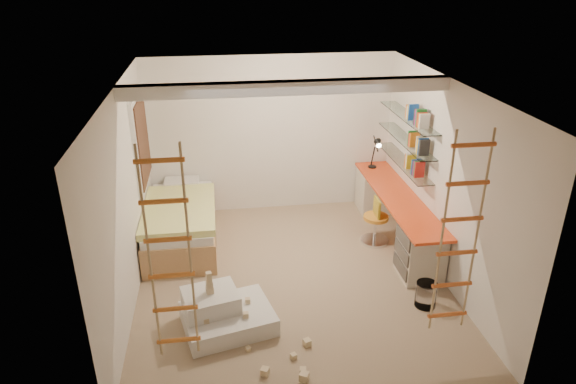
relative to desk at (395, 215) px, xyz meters
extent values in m
plane|color=#9C8064|center=(-1.72, -0.86, -0.40)|extent=(4.50, 4.50, 0.00)
cube|color=white|center=(-1.72, -0.56, 2.12)|extent=(4.00, 0.18, 0.16)
cube|color=white|center=(-3.69, 0.64, 1.15)|extent=(0.06, 1.15, 1.35)
cube|color=#4C2D1E|center=(-3.65, 0.64, 1.15)|extent=(0.02, 1.00, 1.20)
cylinder|color=white|center=(-0.16, -1.67, -0.24)|extent=(0.26, 0.26, 0.32)
cube|color=#F1491C|center=(0.00, -0.03, 0.33)|extent=(0.55, 2.80, 0.04)
cube|color=beige|center=(0.00, 1.07, -0.05)|extent=(0.52, 0.55, 0.71)
cube|color=beige|center=(0.00, -1.03, -0.05)|extent=(0.52, 0.55, 0.71)
cube|color=#4C4742|center=(-0.27, -1.03, 0.21)|extent=(0.02, 0.50, 0.18)
cube|color=#4C4742|center=(-0.27, -1.03, -0.01)|extent=(0.02, 0.50, 0.18)
cube|color=#4C4742|center=(-0.27, -1.03, -0.23)|extent=(0.02, 0.50, 0.18)
cube|color=white|center=(0.15, 0.27, 0.75)|extent=(0.25, 1.80, 0.01)
cube|color=white|center=(0.15, 0.27, 1.10)|extent=(0.25, 1.80, 0.01)
cube|color=white|center=(0.15, 0.27, 1.45)|extent=(0.25, 1.80, 0.01)
cube|color=#AD7F51|center=(-3.20, 0.37, -0.18)|extent=(1.00, 2.00, 0.45)
cube|color=white|center=(-3.20, 0.37, 0.11)|extent=(0.95, 1.95, 0.12)
cube|color=yellow|center=(-3.20, 0.22, 0.22)|extent=(1.02, 1.60, 0.10)
cube|color=white|center=(-3.20, 1.17, 0.23)|extent=(0.55, 0.35, 0.12)
cylinder|color=black|center=(-0.05, 1.12, 0.36)|extent=(0.14, 0.14, 0.02)
cylinder|color=black|center=(-0.05, 1.12, 0.55)|extent=(0.02, 0.15, 0.36)
cylinder|color=black|center=(-0.05, 1.02, 0.80)|extent=(0.02, 0.27, 0.20)
cone|color=black|center=(-0.05, 0.90, 0.85)|extent=(0.12, 0.14, 0.15)
cylinder|color=#FFEABF|center=(-0.05, 0.86, 0.82)|extent=(0.08, 0.04, 0.08)
cylinder|color=orange|center=(-0.32, -0.05, 0.01)|extent=(0.39, 0.39, 0.05)
cube|color=#B39822|center=(-0.32, -0.06, 0.18)|extent=(0.05, 0.29, 0.27)
cylinder|color=silver|center=(-0.32, -0.05, -0.17)|extent=(0.05, 0.05, 0.37)
cylinder|color=silver|center=(-0.32, -0.05, -0.38)|extent=(0.45, 0.45, 0.04)
cube|color=silver|center=(-2.59, -1.73, -0.29)|extent=(1.15, 0.99, 0.22)
cube|color=silver|center=(-2.78, -1.66, -0.07)|extent=(0.71, 0.63, 0.22)
cube|color=#CCB284|center=(-2.78, -1.66, 0.08)|extent=(0.10, 0.10, 0.08)
cube|color=#CCB284|center=(-2.78, -1.66, 0.16)|extent=(0.08, 0.08, 0.07)
cube|color=#CCB284|center=(-2.78, -1.66, 0.25)|extent=(0.07, 0.07, 0.12)
cube|color=#CCB284|center=(-2.39, -1.87, -0.15)|extent=(0.06, 0.06, 0.06)
cube|color=#CCB284|center=(-2.35, -1.61, -0.15)|extent=(0.06, 0.06, 0.06)
cube|color=#CCB284|center=(-2.83, -1.90, -0.15)|extent=(0.06, 0.06, 0.06)
cube|color=#CCB284|center=(-1.92, -2.36, -0.37)|extent=(0.07, 0.07, 0.07)
cube|color=#CCB284|center=(-1.86, -2.59, -0.37)|extent=(0.07, 0.07, 0.07)
cube|color=#CCB284|center=(-2.39, -2.17, -0.37)|extent=(0.07, 0.07, 0.07)
cube|color=#CCB284|center=(-1.74, -2.18, -0.37)|extent=(0.07, 0.07, 0.07)
cube|color=#CCB284|center=(-2.25, -2.55, -0.37)|extent=(0.07, 0.07, 0.07)
cube|color=#CCB284|center=(-1.86, -2.68, -0.37)|extent=(0.07, 0.07, 0.07)
cube|color=red|center=(0.15, 0.27, 0.86)|extent=(0.14, 0.58, 0.22)
cube|color=#1E722D|center=(0.15, 0.27, 1.21)|extent=(0.14, 0.52, 0.22)
cube|color=#8C1E7F|center=(0.15, 0.27, 1.56)|extent=(0.14, 0.70, 0.22)
camera|label=1|loc=(-2.59, -6.60, 3.49)|focal=32.00mm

